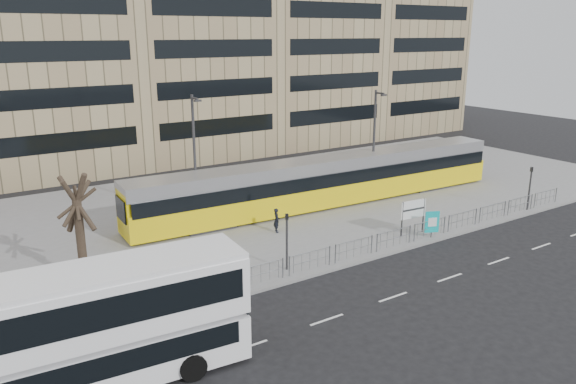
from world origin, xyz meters
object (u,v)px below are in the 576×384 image
traffic_light_west (287,234)px  lamp_post_west (195,154)px  ad_panel (432,222)px  lamp_post_east (374,139)px  pedestrian (277,220)px  bare_tree (73,170)px  station_sign (413,211)px  traffic_light_east (530,183)px  double_decker_bus (88,327)px  tram (327,181)px

traffic_light_west → lamp_post_west: size_ratio=0.37×
ad_panel → traffic_light_west: traffic_light_west is taller
traffic_light_west → lamp_post_east: (13.07, 7.94, 2.42)m
pedestrian → bare_tree: 13.11m
ad_panel → pedestrian: (-7.35, 6.06, -0.21)m
station_sign → traffic_light_east: size_ratio=0.70×
traffic_light_west → traffic_light_east: same height
lamp_post_east → traffic_light_east: bearing=-51.7°
double_decker_bus → lamp_post_east: (24.35, 12.52, 2.11)m
pedestrian → traffic_light_west: 5.95m
pedestrian → traffic_light_east: traffic_light_east is taller
traffic_light_west → lamp_post_east: lamp_post_east is taller
tram → pedestrian: size_ratio=19.15×
tram → ad_panel: size_ratio=17.74×
station_sign → traffic_light_west: size_ratio=0.70×
double_decker_bus → tram: size_ratio=0.38×
bare_tree → double_decker_bus: bearing=-102.5°
traffic_light_east → pedestrian: bearing=177.4°
traffic_light_west → traffic_light_east: bearing=14.9°
tram → ad_panel: bearing=-80.1°
traffic_light_west → lamp_post_east: bearing=48.3°
station_sign → lamp_post_west: 14.32m
tram → pedestrian: tram is taller
ad_panel → pedestrian: ad_panel is taller
lamp_post_west → tram: bearing=-11.3°
bare_tree → pedestrian: bearing=5.5°
tram → station_sign: tram is taller
station_sign → traffic_light_east: 10.48m
lamp_post_west → bare_tree: lamp_post_west is taller
bare_tree → ad_panel: bearing=-14.2°
pedestrian → traffic_light_east: 18.28m
tram → traffic_light_east: (11.03, -8.88, 0.23)m
lamp_post_west → station_sign: bearing=-44.4°
traffic_light_west → bare_tree: 10.93m
pedestrian → bare_tree: size_ratio=0.19×
traffic_light_west → pedestrian: bearing=79.9°
tram → traffic_light_west: bearing=-134.6°
tram → traffic_light_west: tram is taller
station_sign → bare_tree: (-18.87, 3.80, 4.35)m
traffic_light_west → lamp_post_east: 15.48m
traffic_light_east → tram: bearing=157.5°
tram → lamp_post_east: (4.19, -0.22, 2.65)m
traffic_light_west → lamp_post_west: (-0.51, 10.03, 2.56)m
double_decker_bus → lamp_post_east: lamp_post_east is taller
tram → lamp_post_east: 4.96m
traffic_light_west → traffic_light_east: (19.91, -0.72, 0.00)m
lamp_post_west → lamp_post_east: lamp_post_west is taller
station_sign → traffic_light_west: 9.50m
pedestrian → lamp_post_east: 11.37m
double_decker_bus → pedestrian: double_decker_bus is taller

